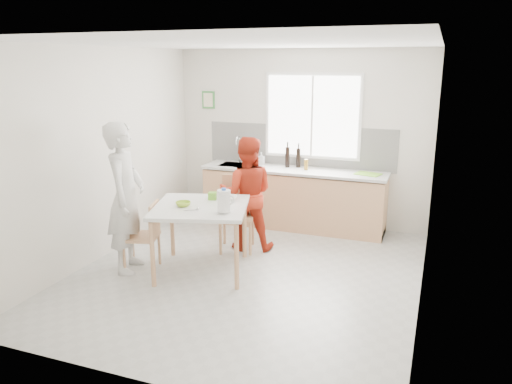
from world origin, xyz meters
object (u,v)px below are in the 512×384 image
Objects in this scene: wine_bottle_a at (287,157)px; milk_jug at (224,201)px; person_white at (126,198)px; wine_bottle_b at (298,158)px; bowl_green at (183,204)px; chair_far at (237,209)px; chair_left at (146,233)px; bowl_white at (228,198)px; dining_table at (201,212)px; person_red at (247,194)px.

milk_jug is at bearing -90.89° from wine_bottle_a.
person_white reaches higher than wine_bottle_b.
milk_jug reaches higher than bowl_green.
wine_bottle_a is at bearing 58.80° from chair_far.
chair_left is 0.47× the size of person_white.
chair_left is 3.17× the size of milk_jug.
person_white is 8.21× the size of bowl_white.
chair_far is 1.19m from milk_jug.
wine_bottle_a reaches higher than milk_jug.
chair_far is (0.10, 0.89, -0.20)m from dining_table.
wine_bottle_a is (1.08, 2.33, 0.61)m from chair_left.
wine_bottle_b is (0.49, 1.30, 0.51)m from chair_far.
person_red reaches higher than wine_bottle_a.
person_white is 2.73m from wine_bottle_a.
person_white is (-0.21, -0.06, 0.44)m from chair_left.
dining_table is at bearing -90.00° from person_white.
wine_bottle_b is (0.37, 1.86, 0.20)m from bowl_white.
milk_jug is at bearing -102.85° from person_white.
person_white reaches higher than chair_left.
person_white reaches higher than bowl_green.
wine_bottle_b reaches higher than bowl_green.
chair_far is at bearing 74.40° from bowl_green.
person_red reaches higher than bowl_white.
milk_jug reaches higher than chair_far.
person_red is at bearing -105.89° from wine_bottle_b.
dining_table is 4.51× the size of wine_bottle_b.
milk_jug is 2.38m from wine_bottle_b.
wine_bottle_b is at bearing -122.40° from person_red.
person_white reaches higher than bowl_white.
person_white is 6.11× the size of wine_bottle_b.
chair_far is 5.62× the size of bowl_green.
dining_table is 0.74× the size of person_white.
chair_far is at bearing -110.52° from wine_bottle_b.
person_white is at bearing -120.78° from wine_bottle_b.
milk_jug is (0.17, -0.50, 0.12)m from bowl_white.
wine_bottle_b is at bearing 135.95° from chair_left.
chair_left is 1.09m from bowl_white.
wine_bottle_b is at bearing 71.58° from bowl_green.
bowl_green reaches higher than bowl_white.
chair_far is 1.39m from wine_bottle_a.
bowl_white is at bearing -96.62° from wine_bottle_a.
dining_table is 0.87× the size of person_red.
chair_far is 1.55m from person_white.
dining_table is 4.99× the size of milk_jug.
person_red is 1.11m from bowl_green.
bowl_white reaches higher than chair_left.
wine_bottle_a is (0.21, 1.81, 0.21)m from bowl_white.
person_white is 1.27m from milk_jug.
bowl_white is at bearing -101.21° from wine_bottle_b.
wine_bottle_b is at bearing 18.87° from wine_bottle_a.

